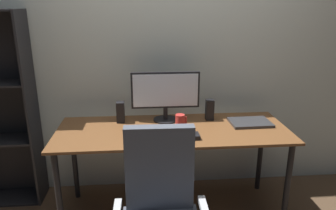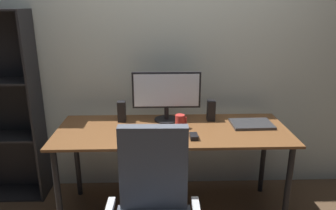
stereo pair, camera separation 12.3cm
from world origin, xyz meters
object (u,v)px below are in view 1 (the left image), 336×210
(desk, at_px, (173,139))
(mouse, at_px, (195,136))
(speaker_right, at_px, (210,110))
(coffee_mug, at_px, (180,121))
(speaker_left, at_px, (120,112))
(keyboard, at_px, (165,138))
(laptop, at_px, (250,122))
(monitor, at_px, (165,93))

(desk, bearing_deg, mouse, -51.78)
(desk, distance_m, speaker_right, 0.41)
(desk, height_order, mouse, mouse)
(mouse, xyz_separation_m, coffee_mug, (-0.09, 0.20, 0.04))
(speaker_left, height_order, speaker_right, same)
(keyboard, relative_size, laptop, 0.91)
(keyboard, height_order, speaker_right, speaker_right)
(coffee_mug, bearing_deg, monitor, 119.46)
(keyboard, bearing_deg, laptop, 17.80)
(monitor, bearing_deg, desk, -78.20)
(desk, distance_m, coffee_mug, 0.15)
(desk, bearing_deg, coffee_mug, 19.18)
(desk, relative_size, keyboard, 6.15)
(keyboard, bearing_deg, speaker_right, 41.84)
(monitor, bearing_deg, speaker_left, -178.76)
(monitor, distance_m, speaker_left, 0.40)
(coffee_mug, bearing_deg, speaker_right, 32.42)
(mouse, distance_m, speaker_right, 0.42)
(monitor, xyz_separation_m, keyboard, (-0.03, -0.39, -0.23))
(monitor, distance_m, coffee_mug, 0.27)
(speaker_right, bearing_deg, monitor, 178.76)
(mouse, xyz_separation_m, laptop, (0.49, 0.25, -0.01))
(laptop, height_order, speaker_left, speaker_left)
(monitor, xyz_separation_m, mouse, (0.19, -0.38, -0.22))
(monitor, distance_m, speaker_right, 0.40)
(laptop, xyz_separation_m, speaker_left, (-1.04, 0.13, 0.07))
(keyboard, distance_m, laptop, 0.75)
(desk, bearing_deg, monitor, 101.80)
(mouse, xyz_separation_m, speaker_right, (0.18, 0.37, 0.07))
(mouse, bearing_deg, speaker_left, 145.03)
(speaker_right, bearing_deg, mouse, -115.86)
(desk, height_order, speaker_left, speaker_left)
(desk, distance_m, laptop, 0.64)
(laptop, distance_m, speaker_right, 0.34)
(monitor, xyz_separation_m, speaker_right, (0.37, -0.01, -0.15))
(mouse, distance_m, laptop, 0.55)
(mouse, distance_m, speaker_left, 0.67)
(keyboard, distance_m, speaker_left, 0.51)
(speaker_left, xyz_separation_m, speaker_right, (0.73, 0.00, 0.00))
(speaker_left, relative_size, speaker_right, 1.00)
(speaker_right, bearing_deg, laptop, -22.53)
(speaker_right, bearing_deg, desk, -149.75)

